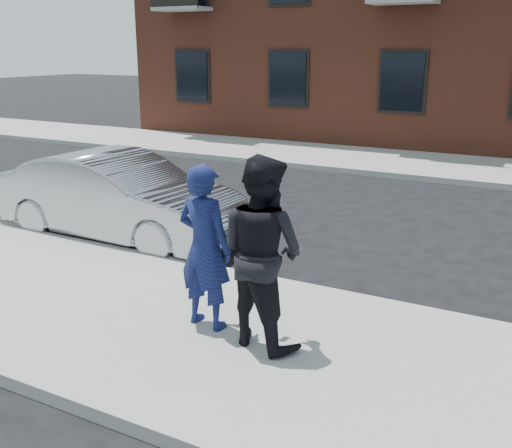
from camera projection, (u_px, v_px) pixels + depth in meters
The scene contains 8 objects.
ground at pixel (114, 307), 7.74m from camera, with size 100.00×100.00×0.00m, color black.
near_sidewalk at pixel (100, 309), 7.51m from camera, with size 50.00×3.50×0.15m, color gray.
near_curb at pixel (183, 265), 9.03m from camera, with size 50.00×0.10×0.15m, color #999691.
far_sidewalk at pixel (378, 161), 17.21m from camera, with size 50.00×3.50×0.15m, color gray.
far_curb at pixel (357, 172), 15.69m from camera, with size 50.00×0.10×0.15m, color #999691.
silver_sedan at pixel (119, 197), 10.30m from camera, with size 1.58×4.52×1.49m, color #999BA3.
man_hoodie at pixel (205, 247), 6.65m from camera, with size 0.73×0.55×1.89m.
man_peacoat at pixel (262, 252), 6.24m from camera, with size 1.16×1.00×2.06m.
Camera 1 is at (4.99, -5.38, 3.24)m, focal length 42.00 mm.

